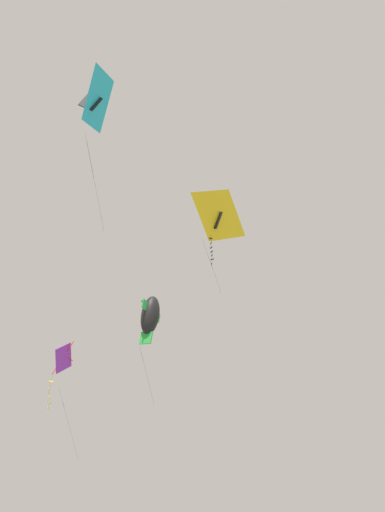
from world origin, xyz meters
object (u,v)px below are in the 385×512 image
(kite_delta_mid_left, at_px, (218,216))
(kite_fish_low_drifter, at_px, (150,316))
(kite_delta_near_left, at_px, (96,100))
(kite_diamond_upper_right, at_px, (63,359))

(kite_delta_mid_left, bearing_deg, kite_fish_low_drifter, 93.06)
(kite_delta_mid_left, height_order, kite_delta_near_left, kite_delta_mid_left)
(kite_delta_mid_left, relative_size, kite_delta_near_left, 0.71)
(kite_diamond_upper_right, xyz_separation_m, kite_delta_near_left, (-7.36, 1.94, 7.87))
(kite_diamond_upper_right, distance_m, kite_fish_low_drifter, 6.65)
(kite_delta_near_left, bearing_deg, kite_fish_low_drifter, -12.53)
(kite_delta_mid_left, xyz_separation_m, kite_delta_near_left, (-5.49, 8.63, -0.83))
(kite_diamond_upper_right, distance_m, kite_delta_near_left, 10.94)
(kite_delta_mid_left, distance_m, kite_diamond_upper_right, 11.13)
(kite_delta_mid_left, xyz_separation_m, kite_fish_low_drifter, (3.72, 1.92, -4.45))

